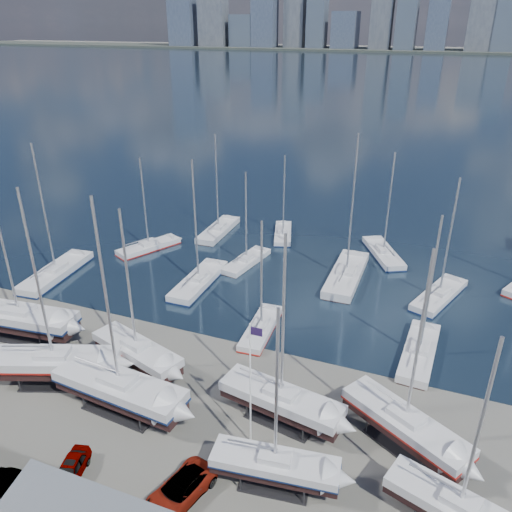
% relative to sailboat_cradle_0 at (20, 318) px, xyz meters
% --- Properties ---
extents(ground, '(1400.00, 1400.00, 0.00)m').
position_rel_sailboat_cradle_0_xyz_m(ground, '(22.28, -2.97, -2.23)').
color(ground, '#605E59').
rests_on(ground, ground).
extents(water, '(1400.00, 600.00, 0.40)m').
position_rel_sailboat_cradle_0_xyz_m(water, '(22.28, 307.03, -2.38)').
color(water, '#1A243D').
rests_on(water, ground).
extents(far_shore, '(1400.00, 80.00, 2.20)m').
position_rel_sailboat_cradle_0_xyz_m(far_shore, '(22.28, 567.03, -1.13)').
color(far_shore, '#2D332D').
rests_on(far_shore, ground).
extents(skyline, '(639.14, 43.80, 107.69)m').
position_rel_sailboat_cradle_0_xyz_m(skyline, '(14.45, 560.79, 36.86)').
color(skyline, '#475166').
rests_on(skyline, far_shore).
extents(sailboat_cradle_0, '(12.30, 4.66, 19.14)m').
position_rel_sailboat_cradle_0_xyz_m(sailboat_cradle_0, '(0.00, 0.00, 0.00)').
color(sailboat_cradle_0, '#2D2D33').
rests_on(sailboat_cradle_0, ground).
extents(sailboat_cradle_1, '(11.83, 7.00, 18.29)m').
position_rel_sailboat_cradle_0_xyz_m(sailboat_cradle_1, '(8.27, -4.48, -0.04)').
color(sailboat_cradle_1, '#2D2D33').
rests_on(sailboat_cradle_1, ground).
extents(sailboat_cradle_2, '(10.14, 5.54, 15.95)m').
position_rel_sailboat_cradle_0_xyz_m(sailboat_cradle_2, '(14.02, -0.28, -0.16)').
color(sailboat_cradle_2, '#2D2D33').
rests_on(sailboat_cradle_2, ground).
extents(sailboat_cradle_3, '(12.01, 4.27, 18.80)m').
position_rel_sailboat_cradle_0_xyz_m(sailboat_cradle_3, '(15.73, -5.34, -0.02)').
color(sailboat_cradle_3, '#2D2D33').
rests_on(sailboat_cradle_3, ground).
extents(sailboat_cradle_4, '(10.48, 4.50, 16.52)m').
position_rel_sailboat_cradle_0_xyz_m(sailboat_cradle_4, '(28.47, -1.70, -0.13)').
color(sailboat_cradle_4, '#2D2D33').
rests_on(sailboat_cradle_4, ground).
extents(sailboat_cradle_5, '(9.14, 3.57, 14.50)m').
position_rel_sailboat_cradle_0_xyz_m(sailboat_cradle_5, '(30.11, -7.85, -0.24)').
color(sailboat_cradle_5, '#2D2D33').
rests_on(sailboat_cradle_5, ground).
extents(sailboat_cradle_6, '(10.34, 7.76, 16.62)m').
position_rel_sailboat_cradle_0_xyz_m(sailboat_cradle_6, '(37.98, -0.85, -0.13)').
color(sailboat_cradle_6, '#2D2D33').
rests_on(sailboat_cradle_6, ground).
extents(sailboat_cradle_7, '(9.41, 5.22, 14.90)m').
position_rel_sailboat_cradle_0_xyz_m(sailboat_cradle_7, '(41.91, -7.00, -0.21)').
color(sailboat_cradle_7, '#2D2D33').
rests_on(sailboat_cradle_7, ground).
extents(sailboat_moored_0, '(4.38, 12.15, 17.80)m').
position_rel_sailboat_cradle_0_xyz_m(sailboat_moored_0, '(-6.34, 12.00, -1.92)').
color(sailboat_moored_0, black).
rests_on(sailboat_moored_0, water).
extents(sailboat_moored_1, '(6.49, 9.48, 13.90)m').
position_rel_sailboat_cradle_0_xyz_m(sailboat_moored_1, '(0.15, 23.36, -1.93)').
color(sailboat_moored_1, black).
rests_on(sailboat_moored_1, water).
extents(sailboat_moored_2, '(3.18, 10.54, 15.82)m').
position_rel_sailboat_cradle_0_xyz_m(sailboat_moored_2, '(6.81, 32.50, -1.91)').
color(sailboat_moored_2, black).
rests_on(sailboat_moored_2, water).
extents(sailboat_moored_3, '(3.20, 11.02, 16.42)m').
position_rel_sailboat_cradle_0_xyz_m(sailboat_moored_3, '(11.60, 16.60, -1.93)').
color(sailboat_moored_3, black).
rests_on(sailboat_moored_3, water).
extents(sailboat_moored_4, '(3.97, 9.08, 13.27)m').
position_rel_sailboat_cradle_0_xyz_m(sailboat_moored_4, '(14.92, 24.06, -1.91)').
color(sailboat_moored_4, black).
rests_on(sailboat_moored_4, water).
extents(sailboat_moored_5, '(4.86, 9.01, 12.97)m').
position_rel_sailboat_cradle_0_xyz_m(sailboat_moored_5, '(16.42, 34.98, -1.93)').
color(sailboat_moored_5, black).
rests_on(sailboat_moored_5, water).
extents(sailboat_moored_6, '(2.94, 8.83, 13.02)m').
position_rel_sailboat_cradle_0_xyz_m(sailboat_moored_6, '(22.44, 9.78, -1.93)').
color(sailboat_moored_6, black).
rests_on(sailboat_moored_6, water).
extents(sailboat_moored_7, '(3.62, 12.67, 19.09)m').
position_rel_sailboat_cradle_0_xyz_m(sailboat_moored_7, '(28.26, 24.73, -1.91)').
color(sailboat_moored_7, black).
rests_on(sailboat_moored_7, water).
extents(sailboat_moored_8, '(7.26, 10.33, 15.21)m').
position_rel_sailboat_cradle_0_xyz_m(sailboat_moored_8, '(31.60, 33.23, -1.93)').
color(sailboat_moored_8, black).
rests_on(sailboat_moored_8, water).
extents(sailboat_moored_9, '(3.39, 10.26, 15.28)m').
position_rel_sailboat_cradle_0_xyz_m(sailboat_moored_9, '(38.23, 11.35, -1.91)').
color(sailboat_moored_9, black).
rests_on(sailboat_moored_9, water).
extents(sailboat_moored_10, '(6.23, 10.61, 15.32)m').
position_rel_sailboat_cradle_0_xyz_m(sailboat_moored_10, '(39.44, 23.71, -1.93)').
color(sailboat_moored_10, black).
rests_on(sailboat_moored_10, water).
extents(car_a, '(2.68, 4.46, 1.42)m').
position_rel_sailboat_cradle_0_xyz_m(car_a, '(16.34, -12.41, -1.52)').
color(car_a, gray).
rests_on(car_a, ground).
extents(car_b, '(4.70, 1.77, 1.53)m').
position_rel_sailboat_cradle_0_xyz_m(car_b, '(14.18, -14.95, -1.47)').
color(car_b, gray).
rests_on(car_b, ground).
extents(car_c, '(3.87, 6.02, 1.54)m').
position_rel_sailboat_cradle_0_xyz_m(car_c, '(24.46, -11.13, -1.46)').
color(car_c, gray).
rests_on(car_c, ground).
extents(flagpole, '(0.96, 0.12, 10.85)m').
position_rel_sailboat_cradle_0_xyz_m(flagpole, '(27.13, -4.74, 3.95)').
color(flagpole, white).
rests_on(flagpole, ground).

